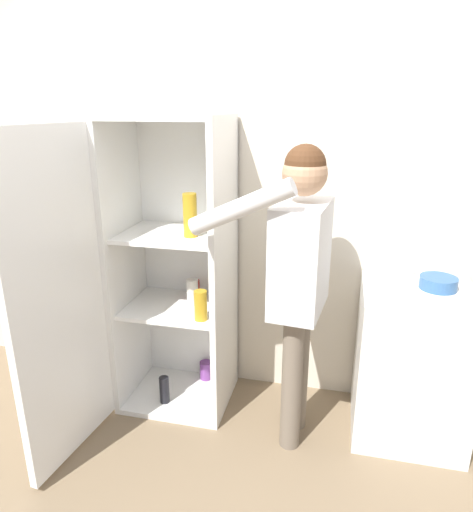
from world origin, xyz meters
name	(u,v)px	position (x,y,z in m)	size (l,w,h in m)	color
ground_plane	(169,471)	(0.00, 0.00, 0.00)	(12.00, 12.00, 0.00)	#7A664C
wall_back	(215,203)	(0.00, 0.98, 1.27)	(7.00, 0.06, 2.55)	beige
refrigerator	(153,274)	(-0.27, 0.55, 0.91)	(0.80, 1.23, 1.84)	white
person	(299,264)	(0.61, 0.45, 1.08)	(0.70, 0.59, 1.70)	#726656
counter	(411,364)	(1.27, 0.64, 0.45)	(0.62, 0.57, 0.90)	white
bowl	(438,283)	(1.36, 0.72, 0.94)	(0.20, 0.20, 0.07)	#335B8E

